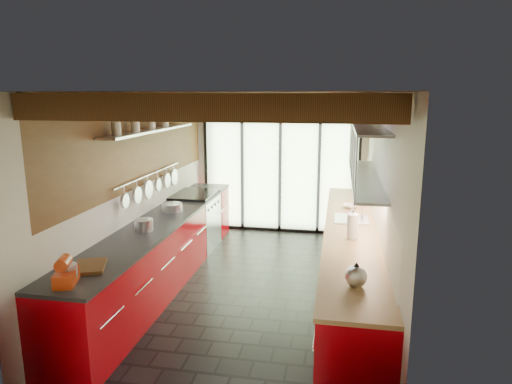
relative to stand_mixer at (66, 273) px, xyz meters
The scene contains 18 objects.
ground 2.77m from the stand_mixer, 60.47° to the left, with size 5.50×5.50×0.00m, color black.
room_shell 2.65m from the stand_mixer, 60.47° to the left, with size 5.50×5.50×5.50m.
ceiling_beams 3.25m from the stand_mixer, 64.15° to the left, with size 3.14×5.06×4.90m.
glass_door 5.14m from the stand_mixer, 75.57° to the left, with size 2.95×0.10×2.90m.
left_counter 2.31m from the stand_mixer, 90.13° to the left, with size 0.68×5.00×0.92m.
range_stove 3.73m from the stand_mixer, 90.08° to the left, with size 0.66×0.90×0.97m.
right_counter 3.44m from the stand_mixer, 41.41° to the left, with size 0.68×5.00×0.92m.
sink_assembly 3.68m from the stand_mixer, 45.93° to the left, with size 0.45×0.52×0.43m.
upper_cabinets_right 3.80m from the stand_mixer, 43.28° to the left, with size 0.34×3.00×3.00m.
left_wall_fixtures 2.62m from the stand_mixer, 94.59° to the left, with size 0.28×2.60×0.96m.
stand_mixer is the anchor object (origin of this frame).
pot_large 1.65m from the stand_mixer, 90.00° to the left, with size 0.23×0.23×0.15m, color silver.
pot_small 2.63m from the stand_mixer, 90.00° to the left, with size 0.30×0.30×0.11m, color silver.
cutting_board 0.39m from the stand_mixer, 90.00° to the left, with size 0.28×0.39×0.03m, color brown.
kettle 2.57m from the stand_mixer, ahead, with size 0.21×0.25×0.23m.
paper_towel 3.11m from the stand_mixer, 35.18° to the left, with size 0.16×0.16×0.35m.
soap_bottle 3.57m from the stand_mixer, 44.66° to the left, with size 0.09×0.10×0.21m, color silver.
bowl 4.16m from the stand_mixer, 52.31° to the left, with size 0.22×0.22×0.05m, color silver.
Camera 1 is at (1.08, -5.69, 2.58)m, focal length 32.00 mm.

